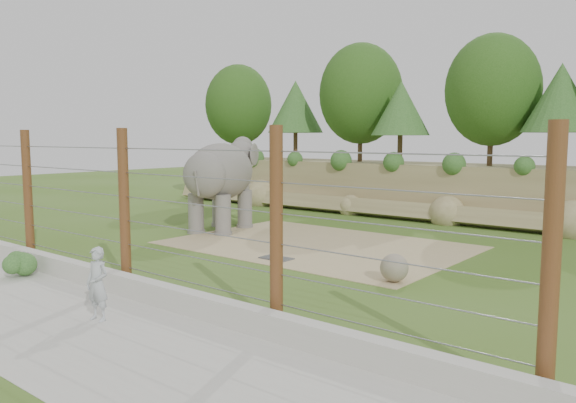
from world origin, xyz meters
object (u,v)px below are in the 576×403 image
Objects in this scene: elephant at (221,185)px; barrier_fence at (124,208)px; zookeeper at (97,284)px; stone_ball at (394,268)px.

elephant is 8.81m from barrier_fence.
zookeeper is (6.28, -9.59, -1.08)m from elephant.
zookeeper is at bearing -46.80° from barrier_fence.
elephant is at bearing 120.15° from barrier_fence.
barrier_fence is (4.42, -7.62, 0.14)m from elephant.
stone_ball is 0.04× the size of barrier_fence.
barrier_fence is 13.25× the size of zookeeper.
elephant reaches higher than zookeeper.
stone_ball is at bearing 42.24° from barrier_fence.
zookeeper is (-3.24, -6.60, 0.39)m from stone_ball.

